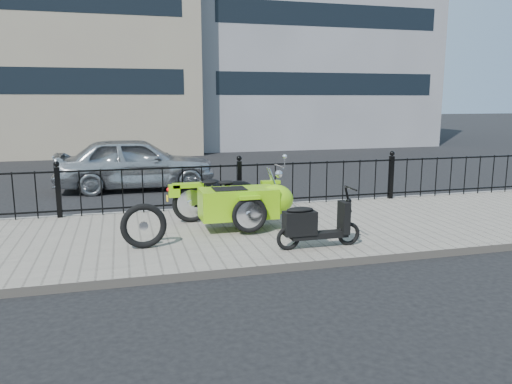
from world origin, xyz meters
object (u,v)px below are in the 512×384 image
object	(u,v)px
scooter	(313,225)
sedan_car	(136,163)
motorcycle_sidecar	(246,201)
spare_tire	(144,226)

from	to	relation	value
scooter	sedan_car	size ratio (longest dim) A/B	0.33
motorcycle_sidecar	spare_tire	bearing A→B (deg)	-155.47
motorcycle_sidecar	sedan_car	world-z (taller)	sedan_car
motorcycle_sidecar	sedan_car	distance (m)	5.30
motorcycle_sidecar	spare_tire	world-z (taller)	motorcycle_sidecar
scooter	sedan_car	distance (m)	6.91
scooter	spare_tire	world-z (taller)	scooter
scooter	spare_tire	xyz separation A→B (m)	(-2.46, 0.65, -0.01)
scooter	spare_tire	bearing A→B (deg)	165.18
motorcycle_sidecar	scooter	world-z (taller)	motorcycle_sidecar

